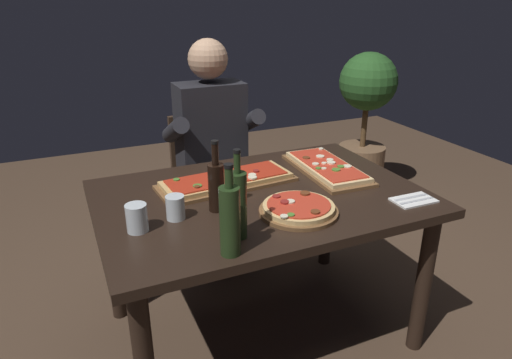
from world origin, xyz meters
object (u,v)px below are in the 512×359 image
object	(u,v)px
pizza_rectangular_front	(227,181)
potted_plant_corner	(365,117)
pizza_rectangular_left	(327,168)
pizza_round_far	(299,209)
oil_bottle_amber	(230,219)
dining_table	(261,213)
wine_bottle_dark	(238,204)
vinegar_bottle_green	(216,185)
seated_diner	(214,145)
tumbler_near_camera	(176,209)
tumbler_far_side	(137,220)
diner_chair	(209,179)

from	to	relation	value
pizza_rectangular_front	potted_plant_corner	size ratio (longest dim) A/B	0.56
pizza_rectangular_left	pizza_round_far	bearing A→B (deg)	-135.20
oil_bottle_amber	pizza_round_far	bearing A→B (deg)	25.92
dining_table	wine_bottle_dark	distance (m)	0.45
vinegar_bottle_green	seated_diner	xyz separation A→B (m)	(0.27, 0.81, -0.11)
oil_bottle_amber	potted_plant_corner	world-z (taller)	potted_plant_corner
seated_diner	pizza_rectangular_front	bearing A→B (deg)	-103.30
tumbler_near_camera	potted_plant_corner	xyz separation A→B (m)	(1.86, 1.29, -0.14)
dining_table	oil_bottle_amber	distance (m)	0.55
wine_bottle_dark	tumbler_near_camera	world-z (taller)	wine_bottle_dark
pizza_round_far	tumbler_near_camera	xyz separation A→B (m)	(-0.46, 0.15, 0.02)
tumbler_far_side	potted_plant_corner	xyz separation A→B (m)	(2.02, 1.33, -0.15)
tumbler_near_camera	seated_diner	distance (m)	0.92
pizza_rectangular_front	oil_bottle_amber	xyz separation A→B (m)	(-0.20, -0.56, 0.11)
pizza_round_far	diner_chair	size ratio (longest dim) A/B	0.37
pizza_rectangular_front	seated_diner	bearing A→B (deg)	76.70
wine_bottle_dark	potted_plant_corner	size ratio (longest dim) A/B	0.29
diner_chair	wine_bottle_dark	bearing A→B (deg)	-102.99
dining_table	pizza_rectangular_front	xyz separation A→B (m)	(-0.10, 0.16, 0.11)
dining_table	oil_bottle_amber	world-z (taller)	oil_bottle_amber
vinegar_bottle_green	wine_bottle_dark	bearing A→B (deg)	-90.75
oil_bottle_amber	diner_chair	distance (m)	1.36
seated_diner	oil_bottle_amber	bearing A→B (deg)	-106.39
wine_bottle_dark	diner_chair	world-z (taller)	wine_bottle_dark
pizza_rectangular_front	pizza_rectangular_left	distance (m)	0.51
potted_plant_corner	tumbler_near_camera	bearing A→B (deg)	-145.27
pizza_round_far	tumbler_near_camera	size ratio (longest dim) A/B	3.33
wine_bottle_dark	vinegar_bottle_green	size ratio (longest dim) A/B	1.13
dining_table	oil_bottle_amber	size ratio (longest dim) A/B	4.33
dining_table	seated_diner	world-z (taller)	seated_diner
dining_table	pizza_rectangular_left	size ratio (longest dim) A/B	2.61
dining_table	wine_bottle_dark	xyz separation A→B (m)	(-0.23, -0.31, 0.23)
pizza_round_far	dining_table	bearing A→B (deg)	104.65
wine_bottle_dark	pizza_rectangular_left	bearing A→B (deg)	33.54
dining_table	wine_bottle_dark	size ratio (longest dim) A/B	4.21
dining_table	potted_plant_corner	size ratio (longest dim) A/B	1.23
dining_table	potted_plant_corner	world-z (taller)	potted_plant_corner
tumbler_near_camera	diner_chair	bearing A→B (deg)	64.89
pizza_rectangular_front	pizza_round_far	xyz separation A→B (m)	(0.16, -0.39, 0.00)
wine_bottle_dark	tumbler_near_camera	size ratio (longest dim) A/B	3.48
pizza_rectangular_left	potted_plant_corner	bearing A→B (deg)	46.15
dining_table	seated_diner	xyz separation A→B (m)	(0.04, 0.74, 0.10)
dining_table	tumbler_far_side	distance (m)	0.58
pizza_round_far	diner_chair	bearing A→B (deg)	91.15
pizza_rectangular_left	seated_diner	size ratio (longest dim) A/B	0.40
pizza_rectangular_front	pizza_rectangular_left	world-z (taller)	same
pizza_rectangular_left	pizza_rectangular_front	bearing A→B (deg)	175.41
pizza_rectangular_left	tumbler_near_camera	xyz separation A→B (m)	(-0.81, -0.19, 0.02)
diner_chair	tumbler_far_side	bearing A→B (deg)	-121.32
tumbler_far_side	oil_bottle_amber	bearing A→B (deg)	-48.35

